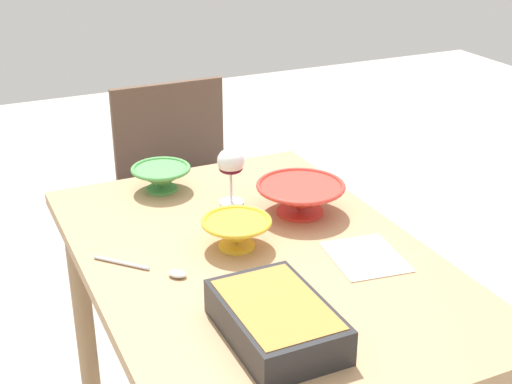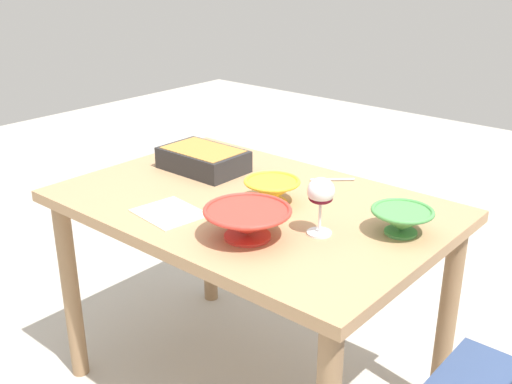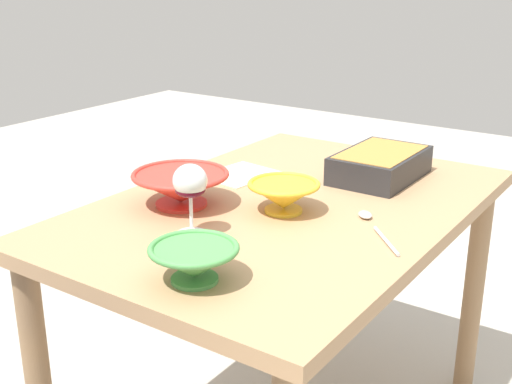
% 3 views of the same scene
% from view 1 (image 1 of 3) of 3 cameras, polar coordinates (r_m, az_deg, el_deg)
% --- Properties ---
extents(dining_table, '(1.20, 0.81, 0.72)m').
position_cam_1_polar(dining_table, '(1.81, 0.11, -7.74)').
color(dining_table, tan).
rests_on(dining_table, ground_plane).
extents(chair, '(0.38, 0.45, 0.87)m').
position_cam_1_polar(chair, '(2.70, -5.94, 0.25)').
color(chair, '#334772').
rests_on(chair, ground_plane).
extents(wine_glass, '(0.08, 0.08, 0.16)m').
position_cam_1_polar(wine_glass, '(1.98, -2.00, 2.14)').
color(wine_glass, white).
rests_on(wine_glass, dining_table).
extents(casserole_dish, '(0.30, 0.19, 0.08)m').
position_cam_1_polar(casserole_dish, '(1.45, 1.59, -9.94)').
color(casserole_dish, '#262628').
rests_on(casserole_dish, dining_table).
extents(mixing_bowl, '(0.17, 0.17, 0.07)m').
position_cam_1_polar(mixing_bowl, '(2.11, -7.48, 1.19)').
color(mixing_bowl, '#4C994C').
rests_on(mixing_bowl, dining_table).
extents(small_bowl, '(0.18, 0.18, 0.08)m').
position_cam_1_polar(small_bowl, '(1.78, -1.55, -3.12)').
color(small_bowl, yellow).
rests_on(small_bowl, dining_table).
extents(serving_bowl, '(0.24, 0.24, 0.09)m').
position_cam_1_polar(serving_bowl, '(1.95, 3.52, -0.37)').
color(serving_bowl, red).
rests_on(serving_bowl, dining_table).
extents(serving_spoon, '(0.19, 0.18, 0.01)m').
position_cam_1_polar(serving_spoon, '(1.70, -7.75, -6.11)').
color(serving_spoon, silver).
rests_on(serving_spoon, dining_table).
extents(napkin, '(0.22, 0.19, 0.00)m').
position_cam_1_polar(napkin, '(1.77, 8.62, -5.08)').
color(napkin, beige).
rests_on(napkin, dining_table).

